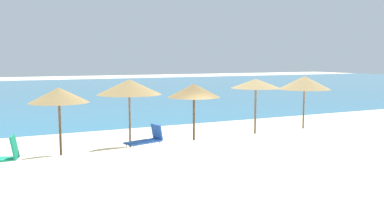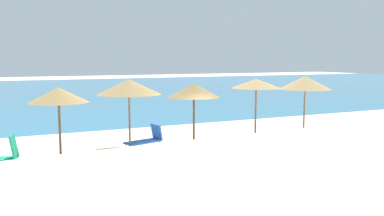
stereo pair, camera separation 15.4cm
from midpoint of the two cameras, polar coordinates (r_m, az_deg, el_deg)
The scene contains 11 objects.
ground_plane at distance 16.77m, azimuth 1.09°, elevation -6.20°, with size 160.00×160.00×0.00m, color beige.
sea_water at distance 51.18m, azimuth -17.92°, elevation 2.17°, with size 160.00×57.86×0.01m, color teal.
beach_umbrella_1 at distance 16.78m, azimuth -17.89°, elevation 1.66°, with size 2.27×2.27×2.66m.
beach_umbrella_2 at distance 17.64m, azimuth -8.78°, elevation 2.84°, with size 2.69×2.69×2.90m.
beach_umbrella_3 at distance 18.79m, azimuth 0.02°, elevation 2.38°, with size 2.36×2.36×2.64m.
beach_umbrella_4 at distance 20.52m, azimuth 8.45°, elevation 3.29°, with size 2.43×2.43×2.78m.
beach_umbrella_5 at distance 22.31m, azimuth 14.83°, elevation 3.34°, with size 2.65×2.65×2.87m.
lounge_chair_0 at distance 15.81m, azimuth -24.74°, elevation -5.90°, with size 1.56×0.99×1.14m.
lounge_chair_1 at distance 17.43m, azimuth -6.41°, elevation -4.24°, with size 1.67×1.02×1.02m.
beach_ball at distance 21.79m, azimuth 24.32°, elevation -3.33°, with size 0.35×0.35×0.35m, color red.
cooler_box at distance 15.92m, azimuth -0.90°, elevation -6.30°, with size 0.51×0.42×0.32m, color white.
Camera 1 is at (-7.64, -14.45, 3.73)m, focal length 39.26 mm.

